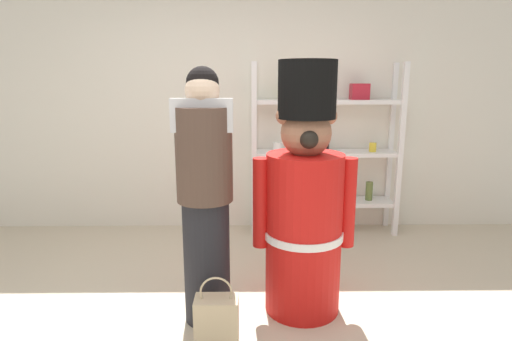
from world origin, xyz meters
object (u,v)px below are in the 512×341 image
shopping_bag (217,321)px  person_shopper (205,196)px  merchandise_shelf (324,148)px  teddy_bear_guard (304,207)px

shopping_bag → person_shopper: bearing=105.2°
person_shopper → shopping_bag: (0.08, -0.31, -0.68)m
merchandise_shelf → teddy_bear_guard: size_ratio=1.03×
teddy_bear_guard → person_shopper: 0.66m
merchandise_shelf → shopping_bag: 2.29m
shopping_bag → merchandise_shelf: bearing=64.0°
merchandise_shelf → person_shopper: 1.94m
merchandise_shelf → person_shopper: size_ratio=1.05×
merchandise_shelf → teddy_bear_guard: (-0.39, -1.53, -0.14)m
merchandise_shelf → teddy_bear_guard: 1.58m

